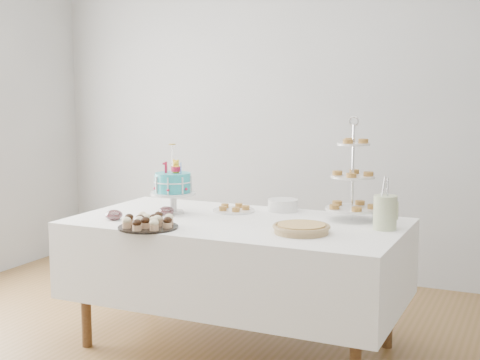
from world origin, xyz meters
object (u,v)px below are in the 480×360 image
at_px(birthday_cake, 173,195).
at_px(utensil_pitcher, 385,211).
at_px(tiered_stand, 353,177).
at_px(pastry_plate, 234,209).
at_px(cupcake_tray, 148,222).
at_px(pie, 301,228).
at_px(plate_stack, 283,205).
at_px(jam_bowl_a, 114,215).
at_px(jam_bowl_b, 166,211).
at_px(table, 237,258).

height_order(birthday_cake, utensil_pitcher, birthday_cake).
bearing_deg(tiered_stand, pastry_plate, -176.70).
bearing_deg(cupcake_tray, utensil_pitcher, 23.30).
distance_m(cupcake_tray, pie, 0.84).
xyz_separation_m(plate_stack, jam_bowl_a, (-0.80, -0.68, -0.01)).
bearing_deg(plate_stack, jam_bowl_a, -139.32).
relative_size(jam_bowl_b, utensil_pitcher, 0.33).
xyz_separation_m(birthday_cake, tiered_stand, (1.06, 0.25, 0.14)).
bearing_deg(birthday_cake, jam_bowl_a, -137.25).
relative_size(jam_bowl_a, jam_bowl_b, 1.06).
height_order(pie, utensil_pitcher, utensil_pitcher).
distance_m(cupcake_tray, utensil_pitcher, 1.30).
bearing_deg(birthday_cake, jam_bowl_b, -104.90).
height_order(tiered_stand, jam_bowl_a, tiered_stand).
bearing_deg(cupcake_tray, table, 48.54).
xyz_separation_m(table, jam_bowl_b, (-0.45, -0.04, 0.25)).
bearing_deg(tiered_stand, cupcake_tray, -144.16).
distance_m(birthday_cake, tiered_stand, 1.10).
height_order(plate_stack, pastry_plate, plate_stack).
height_order(plate_stack, jam_bowl_a, plate_stack).
relative_size(tiered_stand, jam_bowl_b, 6.39).
height_order(jam_bowl_a, jam_bowl_b, jam_bowl_a).
bearing_deg(table, jam_bowl_a, -156.74).
bearing_deg(pie, tiered_stand, 71.96).
distance_m(birthday_cake, pastry_plate, 0.39).
distance_m(tiered_stand, jam_bowl_b, 1.13).
height_order(tiered_stand, plate_stack, tiered_stand).
distance_m(table, birthday_cake, 0.57).
bearing_deg(birthday_cake, pie, -28.31).
bearing_deg(pastry_plate, jam_bowl_a, -134.37).
relative_size(cupcake_tray, jam_bowl_a, 3.30).
xyz_separation_m(pie, jam_bowl_a, (-1.12, -0.12, 0.00)).
height_order(birthday_cake, jam_bowl_a, birthday_cake).
relative_size(pie, jam_bowl_b, 3.26).
bearing_deg(cupcake_tray, plate_stack, 58.64).
bearing_deg(pastry_plate, plate_stack, 28.69).
height_order(plate_stack, jam_bowl_b, plate_stack).
bearing_deg(plate_stack, utensil_pitcher, -22.05).
bearing_deg(jam_bowl_a, utensil_pitcher, 14.86).
distance_m(table, plate_stack, 0.50).
relative_size(table, jam_bowl_b, 20.22).
height_order(pastry_plate, utensil_pitcher, utensil_pitcher).
xyz_separation_m(table, birthday_cake, (-0.45, 0.05, 0.34)).
relative_size(cupcake_tray, jam_bowl_b, 3.51).
bearing_deg(utensil_pitcher, birthday_cake, -175.74).
relative_size(table, pie, 6.20).
bearing_deg(birthday_cake, pastry_plate, 17.61).
relative_size(plate_stack, jam_bowl_b, 2.00).
xyz_separation_m(tiered_stand, pastry_plate, (-0.75, -0.04, -0.24)).
distance_m(tiered_stand, plate_stack, 0.53).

